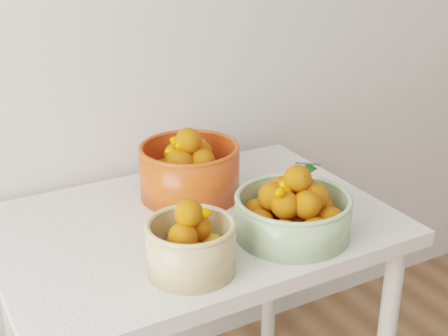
% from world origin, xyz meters
% --- Properties ---
extents(table, '(1.00, 0.70, 0.75)m').
position_xyz_m(table, '(-0.21, 1.60, 0.65)').
color(table, silver).
rests_on(table, ground).
extents(bowl_cream, '(0.20, 0.20, 0.17)m').
position_xyz_m(bowl_cream, '(-0.32, 1.39, 0.81)').
color(bowl_cream, tan).
rests_on(bowl_cream, table).
extents(bowl_green, '(0.33, 0.33, 0.18)m').
position_xyz_m(bowl_green, '(-0.03, 1.41, 0.81)').
color(bowl_green, '#91B780').
rests_on(bowl_green, table).
extents(bowl_orange, '(0.35, 0.35, 0.20)m').
position_xyz_m(bowl_orange, '(-0.15, 1.74, 0.83)').
color(bowl_orange, red).
rests_on(bowl_orange, table).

